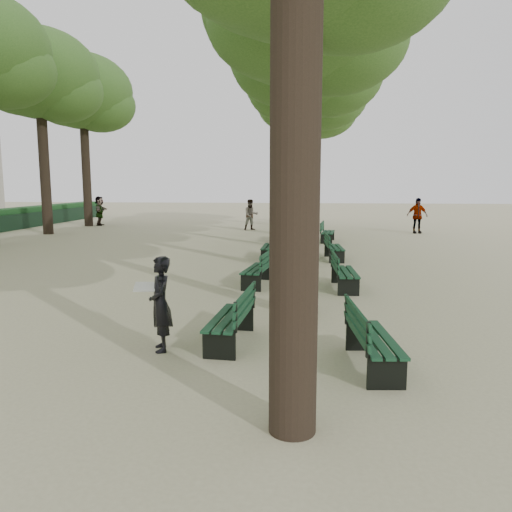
{
  "coord_description": "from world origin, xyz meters",
  "views": [
    {
      "loc": [
        1.62,
        -7.17,
        2.71
      ],
      "look_at": [
        0.6,
        3.0,
        1.2
      ],
      "focal_mm": 35.0,
      "sensor_mm": 36.0,
      "label": 1
    }
  ],
  "objects": [
    {
      "name": "man_with_map",
      "position": [
        -0.69,
        0.46,
        0.77
      ],
      "size": [
        0.69,
        0.69,
        1.55
      ],
      "color": "black",
      "rests_on": "ground"
    },
    {
      "name": "bench_left_0",
      "position": [
        0.37,
        0.9,
        0.27
      ],
      "size": [
        0.69,
        1.84,
        0.92
      ],
      "color": "black",
      "rests_on": "ground"
    },
    {
      "name": "tree_far_4",
      "position": [
        -12.0,
        18.0,
        8.14
      ],
      "size": [
        6.0,
        6.0,
        10.45
      ],
      "color": "#33261C",
      "rests_on": "ground"
    },
    {
      "name": "pedestrian_b",
      "position": [
        -0.15,
        28.1,
        0.84
      ],
      "size": [
        0.4,
        1.11,
        1.69
      ],
      "primitive_type": "imported",
      "rotation": [
        0.0,
        0.0,
        1.51
      ],
      "color": "#262628",
      "rests_on": "ground"
    },
    {
      "name": "tree_far_5",
      "position": [
        -12.0,
        23.0,
        8.14
      ],
      "size": [
        6.0,
        6.0,
        10.45
      ],
      "color": "#33261C",
      "rests_on": "ground"
    },
    {
      "name": "bench_left_1",
      "position": [
        0.37,
        5.8,
        0.27
      ],
      "size": [
        0.8,
        1.86,
        0.92
      ],
      "color": "black",
      "rests_on": "ground"
    },
    {
      "name": "pedestrian_a",
      "position": [
        -1.52,
        21.3,
        0.88
      ],
      "size": [
        0.92,
        0.62,
        1.76
      ],
      "primitive_type": "imported",
      "rotation": [
        0.0,
        0.0,
        0.35
      ],
      "color": "#262628",
      "rests_on": "ground"
    },
    {
      "name": "pedestrian_e",
      "position": [
        -11.45,
        23.46,
        0.93
      ],
      "size": [
        0.6,
        1.75,
        1.85
      ],
      "primitive_type": "imported",
      "rotation": [
        0.0,
        0.0,
        1.71
      ],
      "color": "#262628",
      "rests_on": "ground"
    },
    {
      "name": "tree_central_3",
      "position": [
        1.5,
        13.0,
        7.65
      ],
      "size": [
        6.0,
        6.0,
        9.95
      ],
      "color": "#33261C",
      "rests_on": "ground"
    },
    {
      "name": "bench_right_3",
      "position": [
        2.63,
        15.89,
        0.27
      ],
      "size": [
        0.77,
        1.85,
        0.92
      ],
      "color": "black",
      "rests_on": "ground"
    },
    {
      "name": "pedestrian_c",
      "position": [
        7.57,
        20.34,
        0.95
      ],
      "size": [
        1.15,
        0.52,
        1.9
      ],
      "primitive_type": "imported",
      "rotation": [
        0.0,
        0.0,
        0.13
      ],
      "color": "#262628",
      "rests_on": "ground"
    },
    {
      "name": "bench_right_1",
      "position": [
        2.63,
        5.53,
        0.27
      ],
      "size": [
        0.65,
        1.82,
        0.92
      ],
      "color": "black",
      "rests_on": "ground"
    },
    {
      "name": "pedestrian_d",
      "position": [
        0.27,
        25.42,
        0.9
      ],
      "size": [
        0.77,
        0.93,
        1.79
      ],
      "primitive_type": "imported",
      "rotation": [
        0.0,
        0.0,
        5.27
      ],
      "color": "#262628",
      "rests_on": "ground"
    },
    {
      "name": "bench_right_0",
      "position": [
        2.63,
        0.0,
        0.27
      ],
      "size": [
        0.74,
        1.85,
        0.92
      ],
      "color": "black",
      "rests_on": "ground"
    },
    {
      "name": "tree_central_4",
      "position": [
        1.5,
        18.0,
        7.65
      ],
      "size": [
        6.0,
        6.0,
        9.95
      ],
      "color": "#33261C",
      "rests_on": "ground"
    },
    {
      "name": "tree_central_5",
      "position": [
        1.5,
        23.0,
        7.65
      ],
      "size": [
        6.0,
        6.0,
        9.95
      ],
      "color": "#33261C",
      "rests_on": "ground"
    },
    {
      "name": "bench_left_3",
      "position": [
        0.37,
        15.84,
        0.27
      ],
      "size": [
        0.72,
        1.84,
        0.92
      ],
      "color": "black",
      "rests_on": "ground"
    },
    {
      "name": "tree_central_2",
      "position": [
        1.5,
        8.0,
        7.65
      ],
      "size": [
        6.0,
        6.0,
        9.95
      ],
      "color": "#33261C",
      "rests_on": "ground"
    },
    {
      "name": "ground",
      "position": [
        0.0,
        0.0,
        0.0
      ],
      "size": [
        120.0,
        120.0,
        0.0
      ],
      "primitive_type": "plane",
      "color": "#BCB68E",
      "rests_on": "ground"
    },
    {
      "name": "bench_left_2",
      "position": [
        0.37,
        10.43,
        0.27
      ],
      "size": [
        0.59,
        1.81,
        0.92
      ],
      "color": "black",
      "rests_on": "ground"
    },
    {
      "name": "bench_right_2",
      "position": [
        2.63,
        10.46,
        0.27
      ],
      "size": [
        0.69,
        1.83,
        0.92
      ],
      "color": "black",
      "rests_on": "ground"
    }
  ]
}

